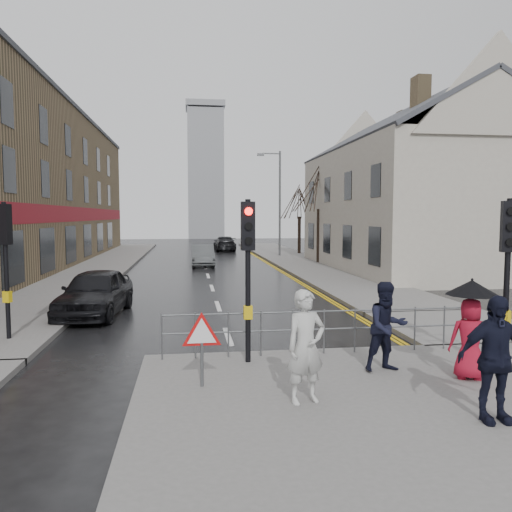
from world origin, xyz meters
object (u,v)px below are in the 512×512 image
object	(u,v)px
pedestrian_with_umbrella	(471,323)
pedestrian_d	(494,359)
pedestrian_a	(306,347)
car_mid	(203,256)
pedestrian_b	(387,327)
car_parked	(95,292)

from	to	relation	value
pedestrian_with_umbrella	pedestrian_d	world-z (taller)	pedestrian_d
pedestrian_a	pedestrian_d	xyz separation A→B (m)	(2.59, -1.11, 0.02)
pedestrian_with_umbrella	car_mid	distance (m)	23.76
pedestrian_a	pedestrian_b	distance (m)	2.43
pedestrian_b	car_mid	xyz separation A→B (m)	(-2.95, 22.69, -0.36)
pedestrian_b	pedestrian_d	bearing A→B (deg)	-83.84
pedestrian_b	car_mid	size ratio (longest dim) A/B	0.44
pedestrian_d	car_mid	size ratio (longest dim) A/B	0.47
pedestrian_a	pedestrian_d	world-z (taller)	pedestrian_d
pedestrian_a	pedestrian_with_umbrella	world-z (taller)	pedestrian_with_umbrella
pedestrian_with_umbrella	car_parked	bearing A→B (deg)	136.19
pedestrian_b	pedestrian_with_umbrella	distance (m)	1.52
pedestrian_a	pedestrian_d	distance (m)	2.82
pedestrian_a	pedestrian_with_umbrella	bearing A→B (deg)	-2.45
pedestrian_b	pedestrian_with_umbrella	bearing A→B (deg)	-33.94
pedestrian_with_umbrella	pedestrian_d	bearing A→B (deg)	-111.66
pedestrian_with_umbrella	car_mid	size ratio (longest dim) A/B	0.46
pedestrian_with_umbrella	pedestrian_d	xyz separation A→B (m)	(-0.74, -1.85, -0.12)
pedestrian_d	car_mid	bearing A→B (deg)	100.64
pedestrian_d	car_parked	xyz separation A→B (m)	(-7.46, 9.71, -0.34)
pedestrian_with_umbrella	pedestrian_d	distance (m)	2.00
pedestrian_a	pedestrian_with_umbrella	size ratio (longest dim) A/B	1.00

